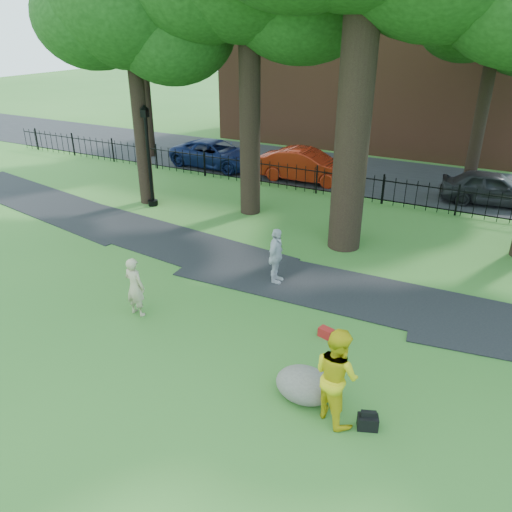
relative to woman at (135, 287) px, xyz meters
The scene contains 15 objects.
ground 3.54m from the woman, ahead, with size 120.00×120.00×0.00m, color #2C6122.
footpath 5.85m from the woman, 40.01° to the left, with size 36.00×2.60×0.03m, color black.
street 16.22m from the woman, 77.74° to the left, with size 80.00×7.00×0.02m, color black.
iron_fence 12.32m from the woman, 73.79° to the left, with size 44.00×0.04×1.20m.
brick_building 24.39m from the woman, 91.35° to the left, with size 18.00×8.00×12.00m, color brown.
woman is the anchor object (origin of this frame).
man 6.07m from the woman, 11.34° to the right, with size 0.99×0.77×2.04m, color gold.
pedestrian 4.16m from the woman, 53.17° to the left, with size 1.01×0.42×1.72m, color #B7B7BC.
boulder 5.32m from the woman, 10.16° to the right, with size 1.24×0.94×0.73m, color slate.
lamppost 8.82m from the woman, 125.70° to the left, with size 0.41×0.41×4.16m.
backpack 6.78m from the woman, 10.18° to the right, with size 0.39×0.25×0.29m, color black.
red_bag 5.07m from the woman, 15.36° to the left, with size 0.35×0.22×0.24m, color maroon.
red_sedan 13.41m from the woman, 93.05° to the left, with size 1.63×4.68×1.54m, color maroon.
navy_van 14.81m from the woman, 113.67° to the left, with size 2.30×4.98×1.38m, color #0D1843.
grey_car 15.86m from the woman, 61.70° to the left, with size 1.66×4.13×1.41m, color black.
Camera 1 is at (4.69, -8.46, 7.15)m, focal length 35.00 mm.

